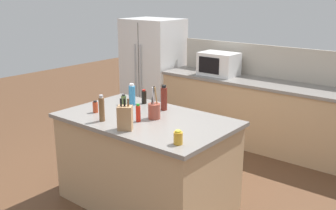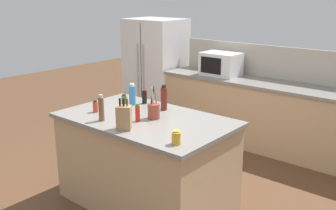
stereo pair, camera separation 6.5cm
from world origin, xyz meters
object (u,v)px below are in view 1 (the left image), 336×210
object	(u,v)px
utensil_crock	(154,110)
soy_sauce_bottle	(144,97)
refrigerator	(153,70)
honey_jar	(178,138)
knife_block	(125,118)
spice_jar_oregano	(124,100)
hot_sauce_bottle	(138,113)
spice_jar_paprika	(95,107)
microwave	(219,64)
pepper_grinder	(102,109)
vinegar_bottle	(164,98)
dish_soap_bottle	(132,95)

from	to	relation	value
utensil_crock	soy_sauce_bottle	size ratio (longest dim) A/B	2.00
refrigerator	honey_jar	distance (m)	3.63
knife_block	spice_jar_oregano	xyz separation A→B (m)	(-0.59, 0.57, -0.06)
hot_sauce_bottle	spice_jar_paprika	bearing A→B (deg)	-173.46
microwave	spice_jar_oregano	bearing A→B (deg)	-89.26
pepper_grinder	spice_jar_paprika	size ratio (longest dim) A/B	2.09
pepper_grinder	microwave	bearing A→B (deg)	96.02
refrigerator	honey_jar	world-z (taller)	refrigerator
pepper_grinder	vinegar_bottle	world-z (taller)	vinegar_bottle
microwave	spice_jar_paprika	size ratio (longest dim) A/B	4.48
knife_block	honey_jar	size ratio (longest dim) A/B	2.44
spice_jar_paprika	pepper_grinder	bearing A→B (deg)	-28.88
honey_jar	vinegar_bottle	distance (m)	0.97
hot_sauce_bottle	pepper_grinder	xyz separation A→B (m)	(-0.28, -0.21, 0.04)
pepper_grinder	spice_jar_oregano	world-z (taller)	pepper_grinder
hot_sauce_bottle	dish_soap_bottle	bearing A→B (deg)	139.64
utensil_crock	spice_jar_paprika	distance (m)	0.65
utensil_crock	vinegar_bottle	xyz separation A→B (m)	(-0.11, 0.28, 0.04)
vinegar_bottle	spice_jar_paprika	world-z (taller)	vinegar_bottle
hot_sauce_bottle	honey_jar	xyz separation A→B (m)	(0.65, -0.22, -0.03)
hot_sauce_bottle	spice_jar_oregano	size ratio (longest dim) A/B	1.53
soy_sauce_bottle	honey_jar	xyz separation A→B (m)	(1.03, -0.72, -0.02)
knife_block	spice_jar_oregano	distance (m)	0.82
soy_sauce_bottle	honey_jar	bearing A→B (deg)	-35.06
microwave	spice_jar_oregano	world-z (taller)	microwave
hot_sauce_bottle	spice_jar_paprika	xyz separation A→B (m)	(-0.54, -0.06, -0.02)
vinegar_bottle	knife_block	bearing A→B (deg)	-80.53
soy_sauce_bottle	honey_jar	size ratio (longest dim) A/B	1.35
soy_sauce_bottle	honey_jar	distance (m)	1.25
microwave	spice_jar_paprika	bearing A→B (deg)	-89.87
pepper_grinder	vinegar_bottle	size ratio (longest dim) A/B	0.96
knife_block	soy_sauce_bottle	bearing A→B (deg)	86.62
refrigerator	soy_sauce_bottle	distance (m)	2.41
hot_sauce_bottle	utensil_crock	bearing A→B (deg)	69.84
vinegar_bottle	spice_jar_paprika	bearing A→B (deg)	-134.20
microwave	spice_jar_paprika	xyz separation A→B (m)	(0.01, -2.39, -0.11)
honey_jar	spice_jar_paprika	size ratio (longest dim) A/B	0.96
knife_block	hot_sauce_bottle	bearing A→B (deg)	71.00
microwave	hot_sauce_bottle	size ratio (longest dim) A/B	3.17
hot_sauce_bottle	dish_soap_bottle	size ratio (longest dim) A/B	0.73
dish_soap_bottle	pepper_grinder	bearing A→B (deg)	-74.84
pepper_grinder	spice_jar_paprika	xyz separation A→B (m)	(-0.26, 0.14, -0.06)
knife_block	vinegar_bottle	distance (m)	0.70
soy_sauce_bottle	spice_jar_oregano	bearing A→B (deg)	-130.29
dish_soap_bottle	soy_sauce_bottle	bearing A→B (deg)	64.18
utensil_crock	pepper_grinder	distance (m)	0.51
knife_block	spice_jar_paprika	bearing A→B (deg)	129.29
pepper_grinder	spice_jar_paprika	bearing A→B (deg)	151.12
pepper_grinder	dish_soap_bottle	world-z (taller)	pepper_grinder
honey_jar	spice_jar_oregano	bearing A→B (deg)	154.92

